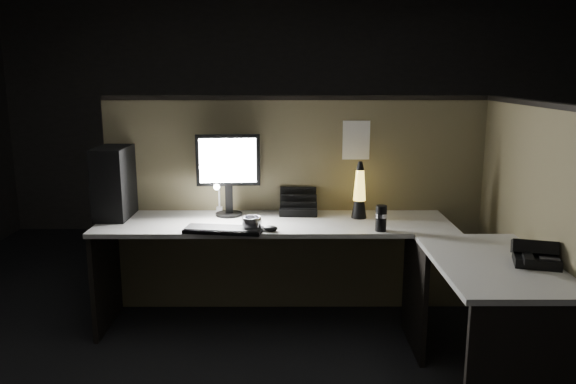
{
  "coord_description": "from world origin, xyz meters",
  "views": [
    {
      "loc": [
        -0.07,
        -2.95,
        1.68
      ],
      "look_at": [
        -0.06,
        0.35,
        0.98
      ],
      "focal_mm": 35.0,
      "sensor_mm": 36.0,
      "label": 1
    }
  ],
  "objects_px": {
    "monitor": "(228,167)",
    "lava_lamp": "(359,195)",
    "pc_tower": "(116,181)",
    "keyboard": "(223,230)",
    "desk_phone": "(535,254)"
  },
  "relations": [
    {
      "from": "lava_lamp",
      "to": "desk_phone",
      "type": "distance_m",
      "value": 1.22
    },
    {
      "from": "pc_tower",
      "to": "monitor",
      "type": "relative_size",
      "value": 0.86
    },
    {
      "from": "keyboard",
      "to": "lava_lamp",
      "type": "xyz_separation_m",
      "value": [
        0.87,
        0.34,
        0.15
      ]
    },
    {
      "from": "pc_tower",
      "to": "keyboard",
      "type": "height_order",
      "value": "pc_tower"
    },
    {
      "from": "pc_tower",
      "to": "desk_phone",
      "type": "bearing_deg",
      "value": -22.27
    },
    {
      "from": "keyboard",
      "to": "lava_lamp",
      "type": "distance_m",
      "value": 0.95
    },
    {
      "from": "monitor",
      "to": "lava_lamp",
      "type": "bearing_deg",
      "value": -9.34
    },
    {
      "from": "desk_phone",
      "to": "pc_tower",
      "type": "bearing_deg",
      "value": 174.34
    },
    {
      "from": "monitor",
      "to": "keyboard",
      "type": "distance_m",
      "value": 0.53
    },
    {
      "from": "lava_lamp",
      "to": "desk_phone",
      "type": "xyz_separation_m",
      "value": [
        0.78,
        -0.93,
        -0.11
      ]
    },
    {
      "from": "pc_tower",
      "to": "desk_phone",
      "type": "xyz_separation_m",
      "value": [
        2.41,
        -0.99,
        -0.19
      ]
    },
    {
      "from": "lava_lamp",
      "to": "desk_phone",
      "type": "bearing_deg",
      "value": -50.09
    },
    {
      "from": "lava_lamp",
      "to": "keyboard",
      "type": "bearing_deg",
      "value": -158.71
    },
    {
      "from": "monitor",
      "to": "keyboard",
      "type": "xyz_separation_m",
      "value": [
        0.01,
        -0.42,
        -0.32
      ]
    },
    {
      "from": "pc_tower",
      "to": "keyboard",
      "type": "xyz_separation_m",
      "value": [
        0.76,
        -0.41,
        -0.23
      ]
    }
  ]
}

